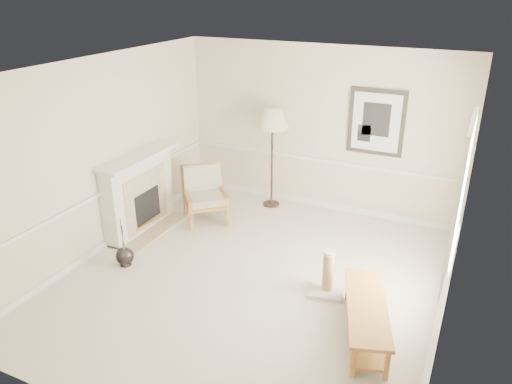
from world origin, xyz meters
TOP-DOWN VIEW (x-y plane):
  - ground at (0.00, 0.00)m, footprint 5.50×5.50m
  - room at (0.14, 0.08)m, footprint 5.04×5.54m
  - fireplace at (-2.34, 0.60)m, footprint 0.64×1.64m
  - floor_vase at (-1.86, -0.45)m, footprint 0.26×0.26m
  - armchair at (-1.60, 1.40)m, footprint 1.02×1.03m
  - floor_lamp at (-0.77, 2.40)m, footprint 0.75×0.75m
  - bench at (1.70, -0.50)m, footprint 0.89×1.58m
  - scratching_post at (1.03, 0.15)m, footprint 0.51×0.51m

SIDE VIEW (x-z plane):
  - ground at x=0.00m, z-range 0.00..0.00m
  - floor_vase at x=-1.86m, z-range -0.24..0.53m
  - scratching_post at x=1.03m, z-range -0.12..0.51m
  - bench at x=1.70m, z-range 0.07..0.51m
  - armchair at x=-1.60m, z-range 0.04..0.97m
  - fireplace at x=-2.34m, z-range -0.01..1.30m
  - floor_lamp at x=-0.77m, z-range 0.69..2.53m
  - room at x=0.14m, z-range 0.41..3.33m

